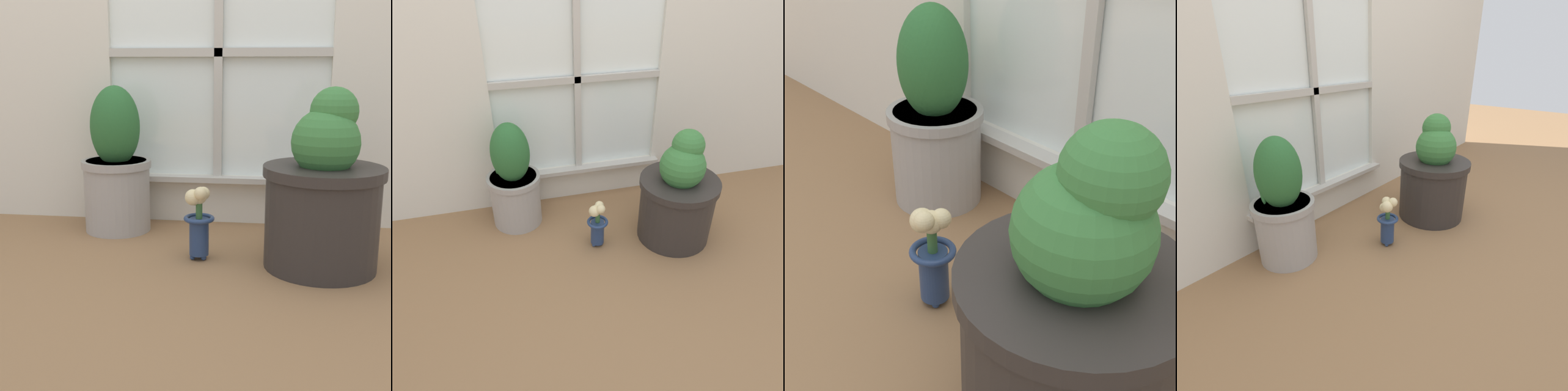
{
  "view_description": "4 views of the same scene",
  "coord_description": "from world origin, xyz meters",
  "views": [
    {
      "loc": [
        0.22,
        -1.73,
        0.69
      ],
      "look_at": [
        -0.04,
        0.21,
        0.22
      ],
      "focal_mm": 50.0,
      "sensor_mm": 36.0,
      "label": 1
    },
    {
      "loc": [
        -0.46,
        -1.36,
        1.4
      ],
      "look_at": [
        -0.05,
        0.24,
        0.27
      ],
      "focal_mm": 35.0,
      "sensor_mm": 36.0,
      "label": 2
    },
    {
      "loc": [
        0.82,
        -0.46,
        0.92
      ],
      "look_at": [
        0.01,
        0.27,
        0.27
      ],
      "focal_mm": 50.0,
      "sensor_mm": 36.0,
      "label": 3
    },
    {
      "loc": [
        -1.15,
        -0.65,
        0.94
      ],
      "look_at": [
        0.0,
        0.26,
        0.24
      ],
      "focal_mm": 28.0,
      "sensor_mm": 36.0,
      "label": 4
    }
  ],
  "objects": [
    {
      "name": "potted_plant_left",
      "position": [
        -0.41,
        0.47,
        0.27
      ],
      "size": [
        0.29,
        0.29,
        0.62
      ],
      "color": "#9E9993",
      "rests_on": "ground_plane"
    },
    {
      "name": "ground_plane",
      "position": [
        0.0,
        0.0,
        0.0
      ],
      "size": [
        10.0,
        10.0,
        0.0
      ],
      "primitive_type": "plane",
      "color": "olive"
    },
    {
      "name": "potted_plant_right",
      "position": [
        0.41,
        0.12,
        0.26
      ],
      "size": [
        0.41,
        0.41,
        0.63
      ],
      "color": "#2D2826",
      "rests_on": "ground_plane"
    },
    {
      "name": "flower_vase",
      "position": [
        -0.02,
        0.15,
        0.16
      ],
      "size": [
        0.11,
        0.11,
        0.28
      ],
      "color": "navy",
      "rests_on": "ground_plane"
    }
  ]
}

